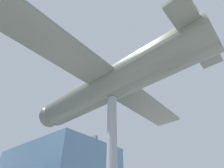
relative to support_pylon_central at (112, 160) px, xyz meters
name	(u,v)px	position (x,y,z in m)	size (l,w,h in m)	color
support_pylon_central	(112,160)	(0.00, 0.00, 0.00)	(0.51, 0.51, 6.65)	#999EA3
suspended_airplane	(109,85)	(0.01, 0.24, 4.33)	(14.88, 13.18, 3.14)	slate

